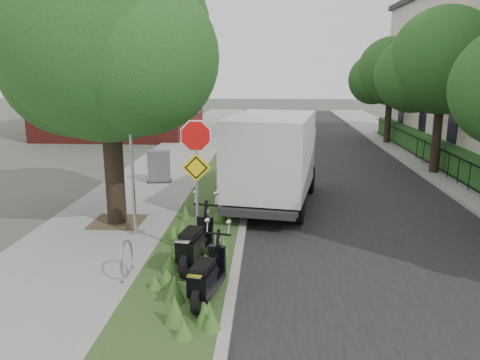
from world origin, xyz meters
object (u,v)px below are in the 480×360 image
at_px(scooter_far, 206,282).
at_px(utility_cabinet, 159,167).
at_px(scooter_near, 194,249).
at_px(sign_assembly, 196,160).
at_px(box_truck, 274,156).

height_order(scooter_far, utility_cabinet, utility_cabinet).
relative_size(scooter_near, scooter_far, 1.12).
distance_m(sign_assembly, box_truck, 4.82).
relative_size(sign_assembly, box_truck, 0.55).
bearing_deg(sign_assembly, scooter_far, -77.69).
xyz_separation_m(sign_assembly, utility_cabinet, (-2.52, 7.02, -1.63)).
relative_size(box_truck, utility_cabinet, 4.88).
bearing_deg(utility_cabinet, sign_assembly, -70.24).
bearing_deg(box_truck, scooter_near, -108.19).
bearing_deg(sign_assembly, scooter_near, -87.34).
relative_size(scooter_near, utility_cabinet, 1.61).
relative_size(scooter_far, box_truck, 0.29).
xyz_separation_m(box_truck, utility_cabinet, (-4.27, 2.59, -0.94)).
xyz_separation_m(scooter_near, box_truck, (1.71, 5.20, 1.07)).
xyz_separation_m(sign_assembly, box_truck, (1.74, 4.43, -0.69)).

